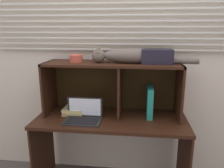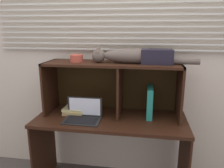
# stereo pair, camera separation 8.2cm
# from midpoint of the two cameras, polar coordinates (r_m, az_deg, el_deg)

# --- Properties ---
(back_panel_with_blinds) EXTENTS (4.40, 0.08, 2.50)m
(back_panel_with_blinds) POSITION_cam_midpoint_polar(r_m,az_deg,el_deg) (2.27, 1.96, 6.31)
(back_panel_with_blinds) COLOR beige
(back_panel_with_blinds) RESTS_ON ground
(desk) EXTENTS (1.41, 0.58, 0.75)m
(desk) POSITION_cam_midpoint_polar(r_m,az_deg,el_deg) (2.16, 0.72, -12.40)
(desk) COLOR black
(desk) RESTS_ON ground
(hutch_shelf_unit) EXTENTS (1.27, 0.37, 0.51)m
(hutch_shelf_unit) POSITION_cam_midpoint_polar(r_m,az_deg,el_deg) (2.11, 1.53, 1.36)
(hutch_shelf_unit) COLOR black
(hutch_shelf_unit) RESTS_ON desk
(cat) EXTENTS (0.96, 0.15, 0.15)m
(cat) POSITION_cam_midpoint_polar(r_m,az_deg,el_deg) (2.02, 6.20, 7.21)
(cat) COLOR #5C5148
(cat) RESTS_ON hutch_shelf_unit
(laptop) EXTENTS (0.33, 0.22, 0.19)m
(laptop) POSITION_cam_midpoint_polar(r_m,az_deg,el_deg) (2.05, -6.40, -8.10)
(laptop) COLOR black
(laptop) RESTS_ON desk
(binder_upright) EXTENTS (0.05, 0.24, 0.29)m
(binder_upright) POSITION_cam_midpoint_polar(r_m,az_deg,el_deg) (2.11, 10.84, -4.59)
(binder_upright) COLOR #1E7F72
(binder_upright) RESTS_ON desk
(book_stack) EXTENTS (0.21, 0.26, 0.06)m
(book_stack) POSITION_cam_midpoint_polar(r_m,az_deg,el_deg) (2.24, -8.39, -6.43)
(book_stack) COLOR tan
(book_stack) RESTS_ON desk
(small_basket) EXTENTS (0.12, 0.12, 0.07)m
(small_basket) POSITION_cam_midpoint_polar(r_m,az_deg,el_deg) (2.11, -8.08, 6.62)
(small_basket) COLOR #B44837
(small_basket) RESTS_ON hutch_shelf_unit
(storage_box) EXTENTS (0.28, 0.18, 0.13)m
(storage_box) POSITION_cam_midpoint_polar(r_m,az_deg,el_deg) (2.02, 12.71, 6.95)
(storage_box) COLOR black
(storage_box) RESTS_ON hutch_shelf_unit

